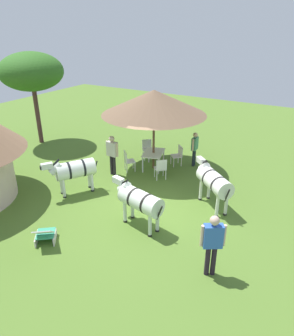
# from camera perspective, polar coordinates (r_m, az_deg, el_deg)

# --- Properties ---
(ground_plane) EXTENTS (36.00, 36.00, 0.00)m
(ground_plane) POSITION_cam_1_polar(r_m,az_deg,el_deg) (11.07, -0.80, -7.28)
(ground_plane) COLOR #517329
(shade_umbrella) EXTENTS (4.35, 4.35, 3.44)m
(shade_umbrella) POSITION_cam_1_polar(r_m,az_deg,el_deg) (13.09, 1.27, 11.81)
(shade_umbrella) COLOR brown
(shade_umbrella) RESTS_ON ground_plane
(patio_dining_table) EXTENTS (1.42, 1.13, 0.74)m
(patio_dining_table) POSITION_cam_1_polar(r_m,az_deg,el_deg) (13.79, 1.18, 2.48)
(patio_dining_table) COLOR silver
(patio_dining_table) RESTS_ON ground_plane
(patio_chair_west_end) EXTENTS (0.61, 0.61, 0.90)m
(patio_chair_west_end) POSITION_cam_1_polar(r_m,az_deg,el_deg) (14.87, 0.06, 3.67)
(patio_chair_west_end) COLOR silver
(patio_chair_west_end) RESTS_ON ground_plane
(patio_chair_near_hut) EXTENTS (0.61, 0.61, 0.90)m
(patio_chair_near_hut) POSITION_cam_1_polar(r_m,az_deg,el_deg) (13.56, -3.49, 1.48)
(patio_chair_near_hut) COLOR white
(patio_chair_near_hut) RESTS_ON ground_plane
(patio_chair_east_end) EXTENTS (0.61, 0.61, 0.90)m
(patio_chair_east_end) POSITION_cam_1_polar(r_m,az_deg,el_deg) (12.82, 2.51, 0.06)
(patio_chair_east_end) COLOR white
(patio_chair_east_end) RESTS_ON ground_plane
(patio_chair_near_lawn) EXTENTS (0.61, 0.61, 0.90)m
(patio_chair_near_lawn) POSITION_cam_1_polar(r_m,az_deg,el_deg) (14.19, 5.64, 2.49)
(patio_chair_near_lawn) COLOR silver
(patio_chair_near_lawn) RESTS_ON ground_plane
(guest_beside_umbrella) EXTENTS (0.24, 0.61, 1.72)m
(guest_beside_umbrella) POSITION_cam_1_polar(r_m,az_deg,el_deg) (13.09, -6.30, 2.93)
(guest_beside_umbrella) COLOR black
(guest_beside_umbrella) RESTS_ON ground_plane
(guest_behind_table) EXTENTS (0.56, 0.21, 1.56)m
(guest_behind_table) POSITION_cam_1_polar(r_m,az_deg,el_deg) (14.07, 8.61, 3.94)
(guest_behind_table) COLOR #1C232A
(guest_behind_table) RESTS_ON ground_plane
(standing_watcher) EXTENTS (0.44, 0.54, 1.75)m
(standing_watcher) POSITION_cam_1_polar(r_m,az_deg,el_deg) (8.03, 11.78, -12.71)
(standing_watcher) COLOR black
(standing_watcher) RESTS_ON ground_plane
(striped_lounge_chair) EXTENTS (0.94, 0.90, 0.66)m
(striped_lounge_chair) POSITION_cam_1_polar(r_m,az_deg,el_deg) (9.84, -17.98, -11.40)
(striped_lounge_chair) COLOR #369A75
(striped_lounge_chair) RESTS_ON ground_plane
(zebra_nearest_camera) EXTENTS (1.64, 1.79, 1.53)m
(zebra_nearest_camera) POSITION_cam_1_polar(r_m,az_deg,el_deg) (10.94, 11.93, -2.35)
(zebra_nearest_camera) COLOR silver
(zebra_nearest_camera) RESTS_ON ground_plane
(zebra_by_umbrella) EXTENTS (0.92, 2.09, 1.47)m
(zebra_by_umbrella) POSITION_cam_1_polar(r_m,az_deg,el_deg) (9.70, -1.40, -5.87)
(zebra_by_umbrella) COLOR silver
(zebra_by_umbrella) RESTS_ON ground_plane
(zebra_toward_hut) EXTENTS (1.84, 1.35, 1.49)m
(zebra_toward_hut) POSITION_cam_1_polar(r_m,az_deg,el_deg) (11.90, -13.08, -0.35)
(zebra_toward_hut) COLOR silver
(zebra_toward_hut) RESTS_ON ground_plane
(acacia_tree_left_background) EXTENTS (3.15, 3.15, 4.64)m
(acacia_tree_left_background) POSITION_cam_1_polar(r_m,az_deg,el_deg) (17.22, -20.20, 16.01)
(acacia_tree_left_background) COLOR #50312F
(acacia_tree_left_background) RESTS_ON ground_plane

